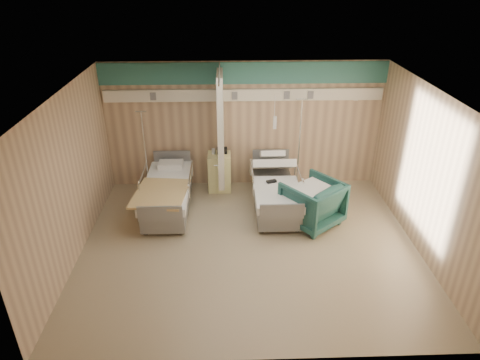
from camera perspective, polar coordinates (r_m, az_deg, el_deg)
The scene contains 13 objects.
ground at distance 7.86m, azimuth 1.25°, elevation -8.73°, with size 6.00×5.00×0.00m, color gray.
room_walls at distance 7.17m, azimuth 1.04°, elevation 4.63°, with size 6.04×5.04×2.82m.
bed_right at distance 8.84m, azimuth 4.70°, elevation -2.01°, with size 1.00×2.16×0.63m, color white, non-canonical shape.
bed_left at distance 8.86m, azimuth -9.58°, elevation -2.23°, with size 1.00×2.16×0.63m, color white, non-canonical shape.
bedside_cabinet at distance 9.53m, azimuth -2.74°, elevation 1.08°, with size 0.50×0.48×0.85m, color #F1EA97.
visitor_armchair at distance 8.37m, azimuth 9.60°, elevation -3.02°, with size 0.97×1.00×0.91m, color #1F4E48.
waffle_blanket at distance 8.12m, azimuth 9.66°, elevation -0.08°, with size 0.67×0.60×0.08m, color silver.
iv_stand_right at distance 9.72m, azimuth 7.68°, elevation 1.40°, with size 0.37×0.37×2.06m.
iv_stand_left at distance 9.54m, azimuth -12.16°, elevation 0.29°, with size 0.34×0.34×1.91m.
call_remote at distance 8.64m, azimuth 4.22°, elevation -0.18°, with size 0.20×0.09×0.04m, color black.
tan_blanket at distance 8.31m, azimuth -10.57°, elevation -1.78°, with size 0.96×1.21×0.04m, color tan.
toiletry_bag at distance 9.39m, azimuth -2.40°, elevation 3.95°, with size 0.22×0.14×0.12m, color black.
white_cup at distance 9.37m, azimuth -3.56°, elevation 3.84°, with size 0.08×0.08×0.12m, color white.
Camera 1 is at (-0.39, -6.36, 4.61)m, focal length 32.00 mm.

